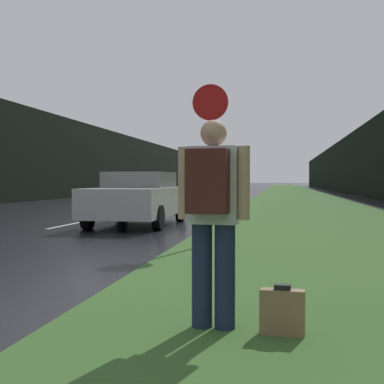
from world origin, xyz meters
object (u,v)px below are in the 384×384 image
Objects in this scene: stop_sign at (210,147)px; suitcase at (282,313)px; car_passing_near at (138,198)px; hitchhiker_with_backpack at (212,210)px.

stop_sign is 7.37× the size of suitcase.
suitcase is 0.09× the size of car_passing_near.
suitcase is at bearing -77.01° from stop_sign.
car_passing_near reaches higher than suitcase.
suitcase is (1.33, -5.78, -1.66)m from stop_sign.
hitchhiker_with_backpack is 0.36× the size of car_passing_near.
suitcase is at bearing 111.19° from car_passing_near.
car_passing_near is (-3.33, 9.96, -0.24)m from hitchhiker_with_backpack.
car_passing_near is at bearing 116.81° from suitcase.
stop_sign is 6.16m from suitcase.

